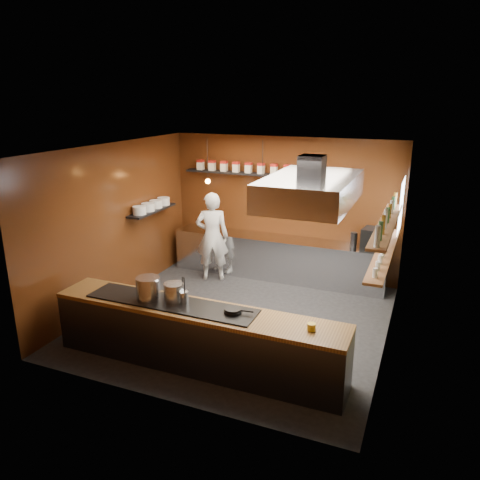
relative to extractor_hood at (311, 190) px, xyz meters
The scene contains 26 objects.
floor 2.85m from the extractor_hood, 162.90° to the left, with size 5.00×5.00×0.00m, color black.
back_wall 3.33m from the extractor_hood, 114.15° to the left, with size 5.00×5.00×0.00m, color #351D09.
left_wall 3.95m from the extractor_hood, behind, with size 5.00×5.00×0.00m, color #351D09.
right_wall 1.62m from the extractor_hood, 18.43° to the left, with size 5.00×5.00×0.00m, color #424225.
ceiling 1.45m from the extractor_hood, 162.90° to the left, with size 5.00×5.00×0.00m, color silver.
window_pane 2.47m from the extractor_hood, 61.29° to the left, with size 1.00×1.00×0.00m, color white.
prep_counter 3.54m from the extractor_hood, 116.83° to the left, with size 4.60×0.65×0.90m, color silver.
pass_counter 2.70m from the extractor_hood, 137.38° to the right, with size 4.40×0.72×0.94m.
tin_shelf 3.54m from the extractor_hood, 128.56° to the left, with size 2.60×0.26×0.04m, color black.
plate_shelf 4.02m from the extractor_hood, 158.96° to the left, with size 0.30×1.40×0.04m, color black.
bottle_shelf_upper 1.38m from the extractor_hood, 33.94° to the left, with size 0.26×2.80×0.04m, color brown.
bottle_shelf_lower 1.64m from the extractor_hood, 33.94° to the left, with size 0.26×2.80×0.04m, color brown.
extractor_hood is the anchor object (origin of this frame).
pendant_left 3.44m from the extractor_hood, 142.13° to the left, with size 0.10×0.10×0.95m.
pendant_right 2.60m from the extractor_hood, 125.54° to the left, with size 0.10×0.10×0.95m.
storage_tins 3.44m from the extractor_hood, 126.60° to the left, with size 2.43×0.13×0.22m.
plate_stacks 3.99m from the extractor_hood, 158.96° to the left, with size 0.26×1.16×0.16m.
bottles 1.33m from the extractor_hood, 33.94° to the left, with size 0.06×2.66×0.24m.
wine_glasses 1.59m from the extractor_hood, 33.94° to the left, with size 0.07×2.37×0.13m.
stockpot_large 2.77m from the extractor_hood, 149.11° to the right, with size 0.35×0.35×0.34m, color #BABDC2.
stockpot_small 2.48m from the extractor_hood, 145.54° to the right, with size 0.30×0.30×0.28m, color silver.
utensil_crock 2.40m from the extractor_hood, 143.07° to the right, with size 0.14×0.14×0.18m, color silver.
frying_pan 2.06m from the extractor_hood, 122.07° to the right, with size 0.42×0.25×0.06m.
butter_jar 2.00m from the extractor_hood, 72.41° to the right, with size 0.11×0.11×0.10m, color gold.
espresso_machine 2.94m from the extractor_hood, 74.35° to the left, with size 0.44×0.42×0.44m, color black.
chef 3.59m from the extractor_hood, 142.35° to the left, with size 0.69×0.46×1.90m, color white.
Camera 1 is at (2.89, -6.95, 3.81)m, focal length 35.00 mm.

